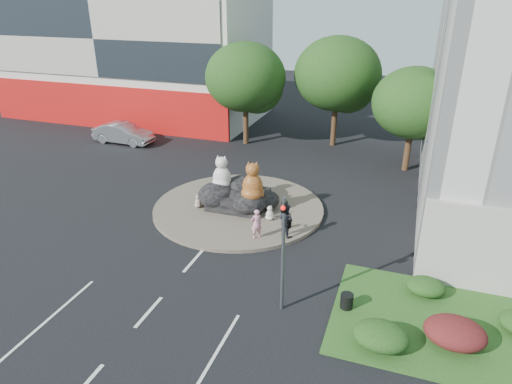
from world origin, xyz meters
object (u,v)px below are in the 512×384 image
kitten_calico (198,201)px  litter_bin (347,301)px  cat_tabby (253,180)px  kitten_white (270,212)px  parked_car (123,133)px  pedestrian_pink (256,224)px  cat_white (222,172)px  pedestrian_dark (286,220)px

kitten_calico → litter_bin: bearing=-19.1°
cat_tabby → kitten_white: 2.03m
cat_tabby → kitten_calico: cat_tabby is taller
cat_tabby → parked_car: (-14.85, 9.20, -1.36)m
pedestrian_pink → cat_white: bearing=-86.1°
pedestrian_pink → parked_car: pedestrian_pink is taller
parked_car → cat_tabby: bearing=-120.5°
pedestrian_dark → pedestrian_pink: bearing=54.8°
pedestrian_pink → litter_bin: pedestrian_pink is taller
kitten_white → pedestrian_pink: (-0.03, -2.16, 0.37)m
kitten_calico → litter_bin: 11.59m
parked_car → litter_bin: bearing=-125.5°
kitten_calico → pedestrian_pink: size_ratio=0.50×
kitten_calico → cat_white: bearing=58.5°
parked_car → litter_bin: parked_car is taller
pedestrian_dark → kitten_calico: bearing=11.5°
kitten_white → litter_bin: bearing=-101.5°
cat_white → pedestrian_pink: bearing=-52.1°
cat_white → pedestrian_dark: cat_white is taller
pedestrian_dark → kitten_white: bearing=-20.7°
kitten_white → cat_tabby: bearing=106.1°
cat_white → cat_tabby: bearing=-25.3°
kitten_white → parked_car: parked_car is taller
pedestrian_pink → parked_car: size_ratio=0.31×
pedestrian_dark → parked_car: bearing=-6.0°
kitten_white → kitten_calico: bearing=126.6°
pedestrian_dark → litter_bin: bearing=156.1°
kitten_white → parked_car: size_ratio=0.17×
kitten_calico → litter_bin: (9.70, -6.33, -0.17)m
pedestrian_pink → litter_bin: (5.27, -4.04, -0.57)m
kitten_white → pedestrian_pink: pedestrian_pink is taller
kitten_white → pedestrian_dark: (1.32, -1.44, 0.46)m
kitten_white → litter_bin: (5.25, -6.20, -0.20)m
cat_white → parked_car: size_ratio=0.40×
cat_tabby → parked_car: cat_tabby is taller
cat_white → litter_bin: cat_white is taller
pedestrian_dark → parked_car: size_ratio=0.34×
pedestrian_dark → parked_car: pedestrian_dark is taller
cat_tabby → parked_car: size_ratio=0.43×
pedestrian_pink → litter_bin: bearing=101.9°
cat_white → kitten_white: size_ratio=2.42×
cat_tabby → litter_bin: (6.42, -6.68, -1.78)m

